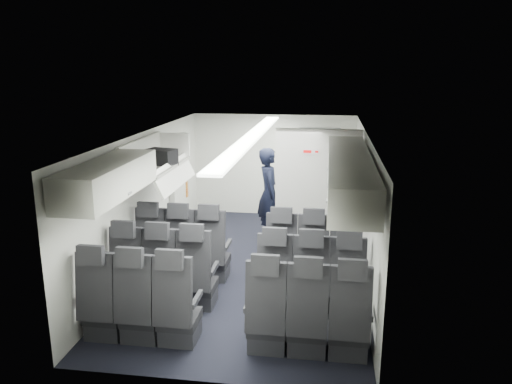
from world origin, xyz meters
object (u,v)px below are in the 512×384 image
(seat_row_rear, at_px, (221,315))
(boarding_door, at_px, (179,184))
(seat_row_mid, at_px, (236,282))
(carry_on_bag, at_px, (161,158))
(seat_row_front, at_px, (247,256))
(galley_unit, at_px, (318,175))
(flight_attendant, at_px, (269,194))

(seat_row_rear, height_order, boarding_door, boarding_door)
(seat_row_mid, height_order, carry_on_bag, carry_on_bag)
(seat_row_front, height_order, galley_unit, galley_unit)
(seat_row_mid, height_order, boarding_door, boarding_door)
(seat_row_front, distance_m, seat_row_rear, 1.80)
(boarding_door, bearing_deg, flight_attendant, -3.46)
(seat_row_front, xyz_separation_m, flight_attendant, (0.09, 1.98, 0.45))
(seat_row_mid, height_order, galley_unit, galley_unit)
(seat_row_mid, relative_size, galley_unit, 1.75)
(flight_attendant, bearing_deg, seat_row_rear, 163.80)
(flight_attendant, bearing_deg, seat_row_front, 162.56)
(flight_attendant, bearing_deg, boarding_door, 71.70)
(seat_row_front, height_order, carry_on_bag, carry_on_bag)
(seat_row_front, bearing_deg, galley_unit, 73.72)
(seat_row_front, height_order, seat_row_rear, same)
(seat_row_rear, relative_size, carry_on_bag, 7.65)
(flight_attendant, bearing_deg, galley_unit, -48.90)
(flight_attendant, bearing_deg, seat_row_mid, 163.37)
(seat_row_mid, bearing_deg, seat_row_front, 90.00)
(galley_unit, distance_m, boarding_door, 2.84)
(flight_attendant, xyz_separation_m, carry_on_bag, (-1.47, -1.60, 0.93))
(seat_row_front, relative_size, seat_row_rear, 1.00)
(seat_row_rear, height_order, galley_unit, galley_unit)
(seat_row_front, relative_size, galley_unit, 1.75)
(seat_row_front, xyz_separation_m, carry_on_bag, (-1.38, 0.38, 1.38))
(seat_row_front, height_order, seat_row_mid, same)
(flight_attendant, relative_size, carry_on_bag, 3.92)
(seat_row_mid, bearing_deg, boarding_door, 118.77)
(seat_row_mid, relative_size, carry_on_bag, 7.65)
(boarding_door, relative_size, flight_attendant, 1.09)
(seat_row_mid, distance_m, boarding_door, 3.45)
(seat_row_mid, bearing_deg, seat_row_rear, -90.00)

